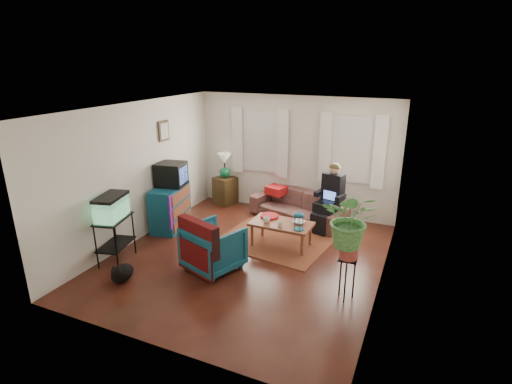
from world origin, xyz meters
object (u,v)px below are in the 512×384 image
at_px(sofa, 299,202).
at_px(side_table, 225,190).
at_px(dresser, 170,207).
at_px(plant_stand, 346,278).
at_px(armchair, 214,245).
at_px(coffee_table, 281,234).
at_px(aquarium_stand, 116,240).

height_order(sofa, side_table, sofa).
bearing_deg(dresser, plant_stand, -27.17).
bearing_deg(armchair, sofa, -84.05).
distance_m(dresser, plant_stand, 4.00).
xyz_separation_m(armchair, plant_stand, (2.19, -0.01, -0.09)).
xyz_separation_m(dresser, coffee_table, (2.37, 0.12, -0.21)).
distance_m(sofa, coffee_table, 1.37).
relative_size(dresser, aquarium_stand, 1.24).
relative_size(sofa, side_table, 3.21).
relative_size(side_table, aquarium_stand, 0.82).
height_order(armchair, coffee_table, armchair).
relative_size(sofa, plant_stand, 3.14).
height_order(sofa, dresser, dresser).
distance_m(aquarium_stand, plant_stand, 3.87).
relative_size(aquarium_stand, coffee_table, 0.71).
distance_m(sofa, armchair, 2.67).
bearing_deg(plant_stand, dresser, 163.69).
bearing_deg(dresser, aquarium_stand, -101.23).
relative_size(sofa, dresser, 2.12).
relative_size(side_table, dresser, 0.66).
relative_size(coffee_table, plant_stand, 1.69).
height_order(sofa, aquarium_stand, sofa).
distance_m(sofa, dresser, 2.70).
distance_m(side_table, plant_stand, 4.52).
distance_m(side_table, coffee_table, 2.60).
bearing_deg(side_table, armchair, -65.44).
bearing_deg(armchair, plant_stand, -160.89).
bearing_deg(plant_stand, armchair, 179.76).
xyz_separation_m(aquarium_stand, plant_stand, (3.85, 0.45, -0.06)).
bearing_deg(dresser, coffee_table, -7.85).
distance_m(aquarium_stand, coffee_table, 2.93).
bearing_deg(coffee_table, sofa, 96.27).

